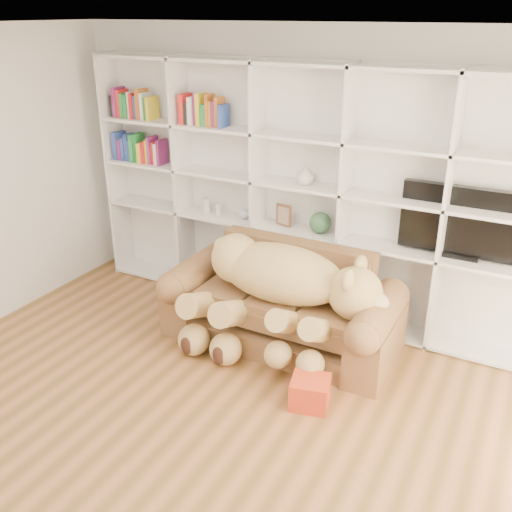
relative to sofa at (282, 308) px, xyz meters
The scene contains 15 objects.
floor 1.74m from the sofa, 94.03° to the right, with size 5.00×5.00×0.00m, color brown.
ceiling 2.92m from the sofa, 94.03° to the right, with size 5.00×5.00×0.00m, color white.
wall_back 1.30m from the sofa, 98.57° to the left, with size 5.00×0.02×2.70m, color silver.
bookshelf 1.23m from the sofa, 118.65° to the left, with size 4.43×0.35×2.40m.
sofa is the anchor object (origin of this frame).
teddy_bear 0.34m from the sofa, 79.79° to the right, with size 1.71×0.89×0.99m.
throw_pillow 0.59m from the sofa, 163.79° to the left, with size 0.34×0.11×0.34m, color #500D12.
gift_box 0.98m from the sofa, 51.48° to the right, with size 0.29×0.27×0.23m, color red.
tv 1.71m from the sofa, 25.99° to the left, with size 1.03×0.18×0.61m.
picture_frame 0.93m from the sofa, 115.44° to the left, with size 0.17×0.03×0.21m, color brown.
green_vase 0.88m from the sofa, 81.47° to the left, with size 0.20×0.20×0.20m, color #2C5634.
figurine_tall 1.45m from the sofa, 152.68° to the left, with size 0.08×0.08×0.16m, color beige.
figurine_short 1.33m from the sofa, 149.50° to the left, with size 0.07×0.07×0.11m, color beige.
snow_globe 1.11m from the sofa, 140.13° to the left, with size 0.10×0.10×0.10m, color silver.
shelf_vase 1.24m from the sofa, 97.63° to the left, with size 0.17×0.17×0.18m, color beige.
Camera 1 is at (2.03, -2.39, 2.80)m, focal length 40.00 mm.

